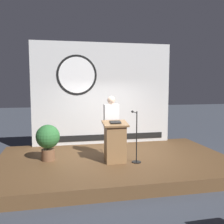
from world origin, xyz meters
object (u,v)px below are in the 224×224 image
(podium, at_px, (115,142))
(speaker_person, at_px, (111,126))
(potted_plant, at_px, (48,139))
(microphone_stand, at_px, (136,144))

(podium, distance_m, speaker_person, 0.59)
(potted_plant, bearing_deg, microphone_stand, -15.50)
(potted_plant, bearing_deg, speaker_person, -1.85)
(speaker_person, xyz_separation_m, microphone_stand, (0.54, -0.57, -0.41))
(podium, relative_size, potted_plant, 1.13)
(speaker_person, relative_size, microphone_stand, 1.27)
(podium, bearing_deg, potted_plant, 162.78)
(podium, height_order, microphone_stand, microphone_stand)
(podium, xyz_separation_m, microphone_stand, (0.54, -0.09, -0.07))
(speaker_person, distance_m, potted_plant, 1.75)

